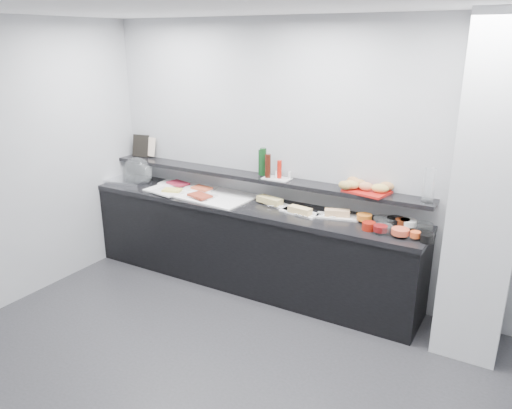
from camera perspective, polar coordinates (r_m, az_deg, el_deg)
The scene contains 57 objects.
ground at distance 3.91m, azimuth -5.37°, elevation -21.28°, with size 5.00×5.00×0.00m, color #2D2D30.
back_wall at distance 4.90m, azimuth 7.84°, elevation 4.81°, with size 5.00×0.02×2.70m, color #A5A8AC.
column at distance 4.23m, azimuth 24.99°, elevation 1.03°, with size 0.50×0.50×2.70m, color silver.
buffet_cabinet at distance 5.23m, azimuth -0.99°, elevation -4.79°, with size 3.60×0.60×0.85m, color black.
counter_top at distance 5.07m, azimuth -1.02°, elevation -0.12°, with size 3.62×0.62×0.05m, color black.
wall_shelf at distance 5.14m, azimuth -0.02°, elevation 3.12°, with size 3.60×0.25×0.04m, color black.
cloche_base at distance 6.00m, azimuth -14.54°, elevation 2.69°, with size 0.49×0.32×0.04m, color silver.
cloche_dome at distance 5.94m, azimuth -13.36°, elevation 3.66°, with size 0.38×0.25×0.34m, color white.
linen_runner at distance 5.41m, azimuth -6.33°, elevation 1.33°, with size 1.19×0.56×0.01m, color white.
platter_meat_a at distance 5.77m, azimuth -9.38°, elevation 2.45°, with size 0.31×0.20×0.01m, color white.
food_meat_a at distance 5.69m, azimuth -8.91°, elevation 2.41°, with size 0.24×0.15×0.02m, color maroon.
platter_salmon at distance 5.53m, azimuth -6.43°, elevation 1.87°, with size 0.33×0.22×0.01m, color white.
food_salmon at distance 5.47m, azimuth -6.22°, elevation 1.87°, with size 0.21×0.13×0.02m, color #E6542F.
platter_cheese at distance 5.44m, azimuth -10.20°, elevation 1.40°, with size 0.33×0.22×0.01m, color white.
food_cheese at distance 5.44m, azimuth -9.56°, elevation 1.63°, with size 0.20×0.12×0.02m, color #EBDD5B.
platter_meat_b at distance 5.25m, azimuth -6.16°, elevation 0.98°, with size 0.27×0.18×0.01m, color white.
food_meat_b at distance 5.21m, azimuth -6.44°, elevation 1.02°, with size 0.24×0.15×0.02m, color maroon.
sandwich_plate_left at distance 4.98m, azimuth 2.78°, elevation -0.12°, with size 0.34×0.15×0.01m, color white.
sandwich_food_left at distance 5.01m, azimuth 1.58°, elevation 0.49°, with size 0.27×0.11×0.06m, color tan.
tongs_left at distance 4.93m, azimuth 2.17°, elevation -0.17°, with size 0.01×0.01×0.16m, color silver.
sandwich_plate_mid at distance 4.79m, azimuth 5.04°, elevation -0.91°, with size 0.38×0.16×0.01m, color white.
sandwich_food_mid at distance 4.74m, azimuth 5.04°, elevation -0.65°, with size 0.23×0.09×0.06m, color #E8C279.
tongs_mid at distance 4.68m, azimuth 5.24°, elevation -1.27°, with size 0.01×0.01×0.16m, color silver.
sandwich_plate_right at distance 4.73m, azimuth 9.31°, elevation -1.37°, with size 0.39×0.17×0.01m, color silver.
sandwich_food_right at distance 4.72m, azimuth 9.26°, elevation -0.93°, with size 0.23×0.09×0.06m, color tan.
tongs_right at distance 4.69m, azimuth 8.16°, elevation -1.32°, with size 0.01×0.01×0.16m, color #A9ADB0.
bowl_glass_fruit at distance 4.60m, azimuth 14.45°, elevation -1.91°, with size 0.19×0.19×0.07m, color white.
fill_glass_fruit at distance 4.64m, azimuth 12.27°, elevation -1.40°, with size 0.14×0.14×0.05m, color orange.
bowl_black_jam at distance 4.63m, azimuth 15.68°, elevation -1.89°, with size 0.16×0.16×0.07m, color black.
fill_black_jam at distance 4.60m, azimuth 16.41°, elevation -1.94°, with size 0.13×0.13×0.05m, color #561F0C.
bowl_glass_cream at distance 4.57m, azimuth 18.61°, elevation -2.46°, with size 0.16×0.16×0.07m, color white.
fill_glass_cream at distance 4.60m, azimuth 17.00°, elevation -2.00°, with size 0.15×0.15×0.05m, color white.
bowl_red_jam at distance 4.46m, azimuth 12.77°, elevation -2.42°, with size 0.12×0.12×0.07m, color maroon.
fill_red_jam at distance 4.40m, azimuth 14.04°, elevation -2.67°, with size 0.12×0.12×0.05m, color #5F0D0E.
bowl_glass_salmon at distance 4.43m, azimuth 14.32°, elevation -2.73°, with size 0.16×0.16×0.07m, color white.
fill_glass_salmon at distance 4.37m, azimuth 16.17°, elevation -2.98°, with size 0.15×0.15×0.05m, color #CE4E32.
bowl_black_fruit at distance 4.33m, azimuth 18.94°, elevation -3.65°, with size 0.11×0.11×0.07m, color black.
fill_black_fruit at distance 4.35m, azimuth 17.74°, elevation -3.28°, with size 0.09×0.09×0.05m, color #DC4F1E.
framed_print at distance 6.11m, azimuth -13.04°, elevation 6.56°, with size 0.21×0.02×0.26m, color black.
print_art at distance 6.05m, azimuth -12.13°, elevation 6.50°, with size 0.19×0.00×0.22m, color beige.
condiment_tray at distance 5.01m, azimuth 2.40°, elevation 2.98°, with size 0.28×0.17×0.01m, color silver.
bottle_green_a at distance 5.09m, azimuth 0.55°, elevation 4.84°, with size 0.05×0.05×0.26m, color #0F3816.
bottle_brown at distance 4.99m, azimuth 1.37°, elevation 4.43°, with size 0.06×0.06×0.24m, color #38120A.
bottle_green_b at distance 5.07m, azimuth 0.82°, elevation 4.91°, with size 0.07×0.07×0.28m, color #0F3916.
bottle_hot at distance 4.98m, azimuth 2.69°, elevation 4.03°, with size 0.05×0.05×0.18m, color red.
shaker_salt at distance 4.98m, azimuth 3.88°, elevation 3.35°, with size 0.03×0.03×0.07m, color silver.
shaker_pepper at distance 5.00m, azimuth 2.36°, elevation 3.46°, with size 0.03×0.03×0.07m, color white.
bread_tray at distance 4.68m, azimuth 12.55°, elevation 1.48°, with size 0.39×0.27×0.02m, color #B31813.
bread_roll_nw at distance 4.81m, azimuth 11.07°, elevation 2.66°, with size 0.14×0.09×0.08m, color #AD7542.
bread_roll_n at distance 4.73m, azimuth 11.77°, elevation 2.37°, with size 0.12×0.08×0.08m, color #AD7842.
bread_roll_ne at distance 4.70m, azimuth 14.73°, elevation 2.04°, with size 0.13×0.09×0.08m, color #B67B45.
bread_roll_sw at distance 4.65m, azimuth 10.16°, elevation 2.18°, with size 0.14×0.09×0.08m, color #AD8C42.
bread_roll_s at distance 4.68m, azimuth 10.79°, elevation 2.24°, with size 0.16×0.10×0.08m, color tan.
bread_roll_se at distance 4.65m, azimuth 12.47°, elevation 2.03°, with size 0.13×0.09×0.08m, color #C77A4B.
bread_roll_midw at distance 4.70m, azimuth 10.72°, elevation 2.31°, with size 0.13×0.08×0.08m, color tan.
bread_roll_mide at distance 4.62m, azimuth 13.98°, elevation 1.81°, with size 0.16×0.10×0.08m, color gold.
carafe at distance 4.51m, azimuth 19.16°, elevation 2.08°, with size 0.10×0.10×0.30m, color white.
Camera 1 is at (1.80, -2.41, 2.49)m, focal length 35.00 mm.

